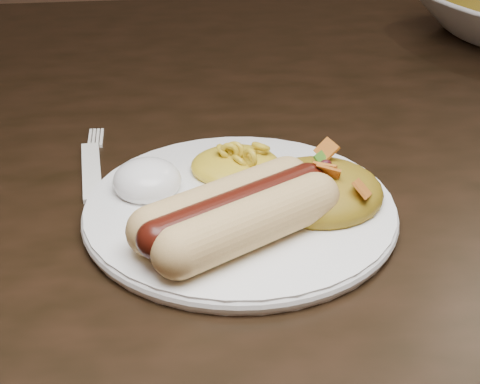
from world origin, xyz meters
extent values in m
cube|color=black|center=(0.00, 0.00, 0.73)|extent=(1.60, 0.90, 0.04)
cylinder|color=white|center=(-0.05, -0.17, 0.76)|extent=(0.25, 0.25, 0.01)
cylinder|color=#F1C081|center=(-0.06, -0.23, 0.78)|extent=(0.12, 0.09, 0.03)
cylinder|color=#F1C081|center=(-0.06, -0.20, 0.78)|extent=(0.12, 0.09, 0.03)
cylinder|color=#411105|center=(-0.06, -0.21, 0.78)|extent=(0.12, 0.09, 0.03)
ellipsoid|color=gold|center=(-0.05, -0.12, 0.78)|extent=(0.08, 0.08, 0.03)
ellipsoid|color=white|center=(-0.12, -0.14, 0.78)|extent=(0.07, 0.07, 0.03)
ellipsoid|color=#B1660C|center=(0.01, -0.17, 0.77)|extent=(0.10, 0.09, 0.04)
cube|color=white|center=(-0.16, -0.09, 0.75)|extent=(0.03, 0.14, 0.00)
camera|label=1|loc=(-0.10, -0.64, 1.04)|focal=55.00mm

